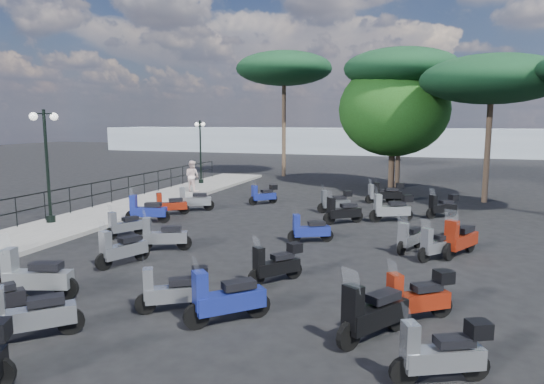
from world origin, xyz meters
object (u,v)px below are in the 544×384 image
(pine_0, at_px, (401,69))
(scooter_19, at_px, (418,297))
(scooter_18, at_px, (372,314))
(scooter_27, at_px, (443,206))
(scooter_0, at_px, (34,277))
(scooter_22, at_px, (379,195))
(scooter_16, at_px, (335,202))
(pedestrian_far, at_px, (192,176))
(lamp_post_1, at_px, (47,159))
(scooter_24, at_px, (442,353))
(pine_2, at_px, (284,69))
(scooter_5, at_px, (194,200))
(scooter_28, at_px, (388,193))
(scooter_12, at_px, (173,290))
(scooter_4, at_px, (170,205))
(pine_1, at_px, (492,80))
(scooter_9, at_px, (163,236))
(broadleaf_tree, at_px, (394,110))
(scooter_8, at_px, (122,249))
(scooter_25, at_px, (439,244))
(scooter_11, at_px, (30,316))
(scooter_2, at_px, (124,226))
(scooter_15, at_px, (342,212))
(scooter_20, at_px, (410,238))
(scooter_21, at_px, (392,209))
(scooter_10, at_px, (264,195))
(scooter_14, at_px, (309,230))
(scooter_3, at_px, (146,211))
(scooter_13, at_px, (276,264))
(scooter_26, at_px, (460,239))
(lamp_post_2, at_px, (200,148))
(scooter_17, at_px, (226,299))

(pine_0, bearing_deg, scooter_19, -84.94)
(scooter_18, distance_m, scooter_27, 12.38)
(scooter_0, height_order, scooter_22, scooter_0)
(scooter_16, bearing_deg, pedestrian_far, 41.15)
(lamp_post_1, relative_size, scooter_27, 3.32)
(scooter_24, height_order, pine_2, pine_2)
(scooter_5, height_order, scooter_28, scooter_5)
(scooter_12, distance_m, scooter_19, 4.97)
(scooter_24, distance_m, pine_2, 28.53)
(scooter_4, xyz_separation_m, pine_1, (12.90, 7.71, 5.43))
(lamp_post_1, height_order, scooter_9, lamp_post_1)
(scooter_12, bearing_deg, broadleaf_tree, -39.07)
(scooter_8, distance_m, scooter_25, 8.93)
(scooter_11, distance_m, scooter_22, 17.60)
(scooter_2, relative_size, scooter_5, 0.85)
(scooter_11, xyz_separation_m, scooter_28, (4.82, 17.10, 0.01))
(scooter_4, distance_m, scooter_15, 7.21)
(scooter_20, distance_m, scooter_21, 4.41)
(scooter_11, bearing_deg, scooter_10, -41.26)
(scooter_5, distance_m, scooter_24, 15.41)
(scooter_21, relative_size, pine_0, 0.21)
(scooter_19, bearing_deg, lamp_post_1, 34.77)
(scooter_14, xyz_separation_m, pine_1, (6.22, 10.37, 5.44))
(pine_2, bearing_deg, pedestrian_far, -102.78)
(scooter_21, xyz_separation_m, broadleaf_tree, (-0.82, 10.02, 4.03))
(pedestrian_far, distance_m, scooter_3, 7.44)
(scooter_21, height_order, scooter_28, scooter_21)
(scooter_13, height_order, scooter_28, scooter_28)
(scooter_15, xyz_separation_m, scooter_21, (1.78, 1.00, 0.06))
(scooter_26, bearing_deg, scooter_18, 102.80)
(pedestrian_far, bearing_deg, scooter_25, 158.49)
(scooter_12, distance_m, pine_1, 19.25)
(scooter_22, bearing_deg, scooter_5, 89.79)
(scooter_0, distance_m, scooter_13, 5.52)
(scooter_24, bearing_deg, pine_1, -32.97)
(pedestrian_far, xyz_separation_m, scooter_14, (8.53, -8.23, -0.57))
(scooter_11, distance_m, broadleaf_tree, 23.55)
(scooter_19, bearing_deg, lamp_post_2, 2.32)
(pedestrian_far, relative_size, scooter_18, 1.05)
(scooter_12, distance_m, pine_0, 21.71)
(scooter_17, relative_size, pine_2, 0.17)
(scooter_16, height_order, scooter_25, scooter_16)
(lamp_post_1, bearing_deg, scooter_0, -46.42)
(pedestrian_far, relative_size, scooter_19, 1.19)
(lamp_post_2, xyz_separation_m, scooter_22, (11.06, -3.11, -1.91))
(scooter_3, bearing_deg, scooter_11, -175.37)
(scooter_17, bearing_deg, pine_2, -29.82)
(scooter_4, distance_m, scooter_18, 13.22)
(scooter_15, relative_size, pine_1, 0.20)
(scooter_22, bearing_deg, scooter_20, 160.09)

